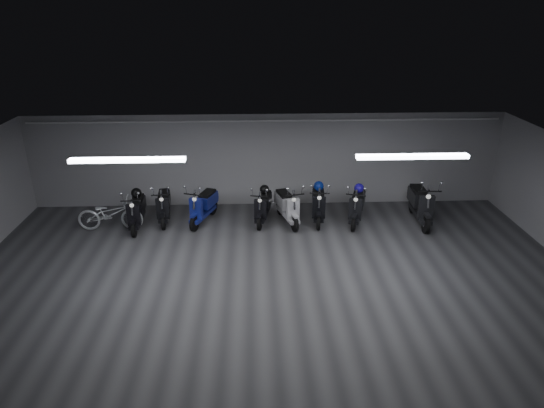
{
  "coord_description": "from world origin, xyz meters",
  "views": [
    {
      "loc": [
        -0.37,
        -8.53,
        5.77
      ],
      "look_at": [
        0.07,
        2.5,
        1.05
      ],
      "focal_mm": 31.31,
      "sensor_mm": 36.0,
      "label": 1
    }
  ],
  "objects_px": {
    "scooter_4": "(203,201)",
    "scooter_6": "(287,201)",
    "scooter_7": "(318,199)",
    "helmet_2": "(136,193)",
    "helmet_0": "(264,189)",
    "helmet_3": "(359,188)",
    "scooter_8": "(357,201)",
    "bicycle": "(110,210)",
    "scooter_1": "(136,206)",
    "helmet_1": "(319,186)",
    "scooter_9": "(421,198)",
    "scooter_5": "(263,202)",
    "scooter_3": "(163,201)"
  },
  "relations": [
    {
      "from": "helmet_0",
      "to": "helmet_3",
      "type": "distance_m",
      "value": 2.67
    },
    {
      "from": "scooter_7",
      "to": "scooter_9",
      "type": "relative_size",
      "value": 0.88
    },
    {
      "from": "scooter_6",
      "to": "helmet_2",
      "type": "xyz_separation_m",
      "value": [
        -4.16,
        0.09,
        0.28
      ]
    },
    {
      "from": "helmet_3",
      "to": "helmet_0",
      "type": "bearing_deg",
      "value": 176.81
    },
    {
      "from": "scooter_7",
      "to": "helmet_2",
      "type": "distance_m",
      "value": 5.05
    },
    {
      "from": "scooter_1",
      "to": "helmet_2",
      "type": "bearing_deg",
      "value": 90.0
    },
    {
      "from": "scooter_1",
      "to": "scooter_3",
      "type": "height_order",
      "value": "scooter_1"
    },
    {
      "from": "scooter_1",
      "to": "scooter_9",
      "type": "relative_size",
      "value": 0.85
    },
    {
      "from": "helmet_2",
      "to": "scooter_7",
      "type": "bearing_deg",
      "value": 0.24
    },
    {
      "from": "scooter_1",
      "to": "scooter_3",
      "type": "distance_m",
      "value": 0.78
    },
    {
      "from": "scooter_8",
      "to": "helmet_3",
      "type": "distance_m",
      "value": 0.38
    },
    {
      "from": "scooter_1",
      "to": "bicycle",
      "type": "relative_size",
      "value": 0.98
    },
    {
      "from": "scooter_4",
      "to": "scooter_6",
      "type": "bearing_deg",
      "value": 17.16
    },
    {
      "from": "helmet_0",
      "to": "helmet_1",
      "type": "relative_size",
      "value": 0.95
    },
    {
      "from": "scooter_5",
      "to": "helmet_0",
      "type": "relative_size",
      "value": 6.1
    },
    {
      "from": "bicycle",
      "to": "scooter_8",
      "type": "bearing_deg",
      "value": -89.63
    },
    {
      "from": "scooter_6",
      "to": "bicycle",
      "type": "distance_m",
      "value": 4.85
    },
    {
      "from": "scooter_6",
      "to": "bicycle",
      "type": "xyz_separation_m",
      "value": [
        -4.85,
        -0.24,
        -0.09
      ]
    },
    {
      "from": "bicycle",
      "to": "helmet_2",
      "type": "relative_size",
      "value": 6.05
    },
    {
      "from": "scooter_5",
      "to": "helmet_0",
      "type": "distance_m",
      "value": 0.36
    },
    {
      "from": "scooter_8",
      "to": "helmet_1",
      "type": "relative_size",
      "value": 6.17
    },
    {
      "from": "helmet_0",
      "to": "helmet_2",
      "type": "height_order",
      "value": "helmet_2"
    },
    {
      "from": "scooter_3",
      "to": "scooter_9",
      "type": "height_order",
      "value": "scooter_9"
    },
    {
      "from": "scooter_3",
      "to": "scooter_5",
      "type": "xyz_separation_m",
      "value": [
        2.8,
        -0.14,
        -0.02
      ]
    },
    {
      "from": "bicycle",
      "to": "helmet_3",
      "type": "height_order",
      "value": "bicycle"
    },
    {
      "from": "bicycle",
      "to": "helmet_0",
      "type": "bearing_deg",
      "value": -83.6
    },
    {
      "from": "scooter_4",
      "to": "scooter_5",
      "type": "xyz_separation_m",
      "value": [
        1.68,
        -0.03,
        -0.04
      ]
    },
    {
      "from": "scooter_1",
      "to": "scooter_6",
      "type": "bearing_deg",
      "value": -0.69
    },
    {
      "from": "scooter_8",
      "to": "helmet_3",
      "type": "relative_size",
      "value": 6.4
    },
    {
      "from": "scooter_5",
      "to": "scooter_9",
      "type": "distance_m",
      "value": 4.4
    },
    {
      "from": "scooter_3",
      "to": "helmet_0",
      "type": "bearing_deg",
      "value": -4.41
    },
    {
      "from": "scooter_3",
      "to": "helmet_3",
      "type": "height_order",
      "value": "scooter_3"
    },
    {
      "from": "helmet_1",
      "to": "helmet_2",
      "type": "relative_size",
      "value": 0.99
    },
    {
      "from": "scooter_3",
      "to": "scooter_9",
      "type": "xyz_separation_m",
      "value": [
        7.19,
        -0.38,
        0.12
      ]
    },
    {
      "from": "helmet_0",
      "to": "bicycle",
      "type": "bearing_deg",
      "value": -172.47
    },
    {
      "from": "scooter_9",
      "to": "scooter_7",
      "type": "bearing_deg",
      "value": 178.09
    },
    {
      "from": "helmet_2",
      "to": "scooter_4",
      "type": "bearing_deg",
      "value": 1.13
    },
    {
      "from": "scooter_6",
      "to": "scooter_8",
      "type": "xyz_separation_m",
      "value": [
        1.95,
        -0.06,
        -0.0
      ]
    },
    {
      "from": "scooter_8",
      "to": "scooter_4",
      "type": "bearing_deg",
      "value": -163.99
    },
    {
      "from": "scooter_7",
      "to": "bicycle",
      "type": "distance_m",
      "value": 5.75
    },
    {
      "from": "scooter_1",
      "to": "helmet_3",
      "type": "distance_m",
      "value": 6.19
    },
    {
      "from": "scooter_1",
      "to": "helmet_1",
      "type": "height_order",
      "value": "scooter_1"
    },
    {
      "from": "helmet_1",
      "to": "helmet_3",
      "type": "height_order",
      "value": "helmet_1"
    },
    {
      "from": "scooter_7",
      "to": "scooter_8",
      "type": "xyz_separation_m",
      "value": [
        1.07,
        -0.17,
        -0.01
      ]
    },
    {
      "from": "scooter_4",
      "to": "scooter_3",
      "type": "bearing_deg",
      "value": -165.81
    },
    {
      "from": "scooter_5",
      "to": "helmet_0",
      "type": "height_order",
      "value": "scooter_5"
    },
    {
      "from": "scooter_3",
      "to": "helmet_1",
      "type": "height_order",
      "value": "scooter_3"
    },
    {
      "from": "helmet_3",
      "to": "scooter_4",
      "type": "bearing_deg",
      "value": -179.37
    },
    {
      "from": "bicycle",
      "to": "helmet_3",
      "type": "bearing_deg",
      "value": -87.73
    },
    {
      "from": "scooter_7",
      "to": "helmet_2",
      "type": "bearing_deg",
      "value": -173.81
    }
  ]
}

